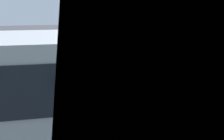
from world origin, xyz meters
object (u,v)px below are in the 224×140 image
(tour_bus, at_px, (157,95))
(spectator_left, at_px, (125,86))
(spectator_centre, at_px, (90,89))
(stunt_motorcycle, at_px, (97,59))
(parked_motorcycle_silver, at_px, (79,109))
(spectator_far_left, at_px, (147,82))

(tour_bus, relative_size, spectator_left, 5.18)
(spectator_centre, height_order, stunt_motorcycle, stunt_motorcycle)
(tour_bus, relative_size, parked_motorcycle_silver, 4.53)
(spectator_far_left, distance_m, parked_motorcycle_silver, 2.78)
(spectator_left, distance_m, spectator_centre, 1.25)
(spectator_far_left, bearing_deg, parked_motorcycle_silver, 12.01)
(spectator_far_left, xyz_separation_m, parked_motorcycle_silver, (2.65, 0.56, -0.59))
(tour_bus, bearing_deg, spectator_centre, -61.13)
(tour_bus, relative_size, stunt_motorcycle, 4.96)
(tour_bus, distance_m, parked_motorcycle_silver, 3.01)
(spectator_centre, distance_m, parked_motorcycle_silver, 0.84)
(stunt_motorcycle, bearing_deg, spectator_left, 92.57)
(spectator_left, xyz_separation_m, stunt_motorcycle, (0.21, -4.63, -0.03))
(spectator_centre, xyz_separation_m, stunt_motorcycle, (-1.04, -4.48, 0.03))
(spectator_left, relative_size, stunt_motorcycle, 0.96)
(tour_bus, relative_size, spectator_far_left, 5.18)
(tour_bus, bearing_deg, parked_motorcycle_silver, -48.17)
(spectator_centre, bearing_deg, tour_bus, 118.87)
(spectator_centre, xyz_separation_m, parked_motorcycle_silver, (0.45, 0.47, -0.53))
(spectator_left, relative_size, spectator_centre, 1.06)
(spectator_left, distance_m, stunt_motorcycle, 4.63)
(spectator_left, height_order, parked_motorcycle_silver, spectator_left)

